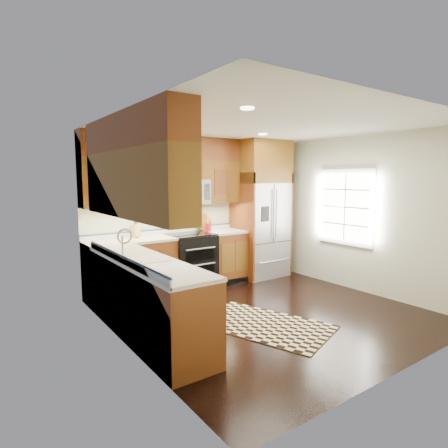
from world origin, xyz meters
TOP-DOWN VIEW (x-y plane):
  - ground at (0.00, 0.00)m, footprint 4.00×4.00m
  - wall_back at (0.00, 2.00)m, footprint 4.00×0.02m
  - wall_left at (-2.00, 0.00)m, footprint 0.02×4.00m
  - wall_right at (2.00, 0.00)m, footprint 0.02×4.00m
  - window at (1.98, 0.20)m, footprint 0.04×1.10m
  - base_cabinets at (-1.23, 0.90)m, footprint 2.85×3.00m
  - countertop at (-1.09, 1.01)m, footprint 2.86×3.01m
  - upper_cabinets at (-1.15, 1.09)m, footprint 2.85×3.00m
  - range at (-0.25, 1.67)m, footprint 0.76×0.67m
  - microwave at (-0.25, 1.80)m, footprint 0.76×0.40m
  - refrigerator at (1.30, 1.63)m, footprint 0.98×0.75m
  - sink_faucet at (-1.73, 0.23)m, footprint 0.54×0.44m
  - rug at (-0.33, -0.34)m, footprint 1.52×1.91m
  - knife_block at (-1.14, 1.89)m, footprint 0.11×0.14m
  - utensil_crock at (0.19, 1.78)m, footprint 0.13×0.13m
  - cutting_board at (0.19, 1.94)m, footprint 0.33×0.33m

SIDE VIEW (x-z plane):
  - ground at x=0.00m, z-range 0.00..0.00m
  - rug at x=-0.33m, z-range 0.00..0.01m
  - base_cabinets at x=-1.23m, z-range 0.00..0.90m
  - range at x=-0.25m, z-range 0.00..0.94m
  - countertop at x=-1.09m, z-range 0.90..0.94m
  - cutting_board at x=0.19m, z-range 0.94..0.96m
  - sink_faucet at x=-1.73m, z-range 0.81..1.18m
  - knife_block at x=-1.14m, z-range 0.92..1.17m
  - utensil_crock at x=0.19m, z-range 0.89..1.20m
  - wall_back at x=0.00m, z-range 0.00..2.60m
  - wall_left at x=-2.00m, z-range 0.00..2.60m
  - wall_right at x=2.00m, z-range 0.00..2.60m
  - refrigerator at x=1.30m, z-range 0.00..2.60m
  - window at x=1.98m, z-range 0.75..2.05m
  - microwave at x=-0.25m, z-range 1.45..1.87m
  - upper_cabinets at x=-1.15m, z-range 1.45..2.60m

